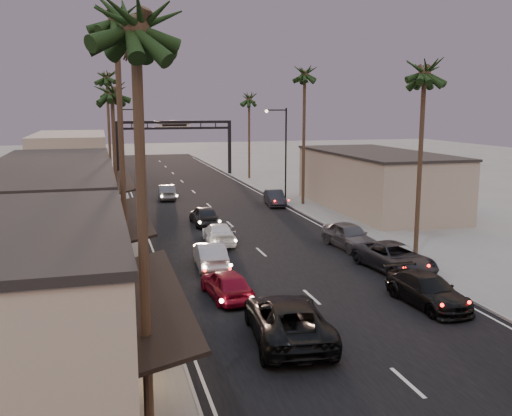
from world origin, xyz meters
TOP-DOWN VIEW (x-y plane):
  - ground at (0.00, 40.00)m, footprint 200.00×200.00m
  - road at (0.00, 45.00)m, footprint 14.00×120.00m
  - sidewalk_left at (-9.50, 52.00)m, footprint 5.00×92.00m
  - sidewalk_right at (9.50, 52.00)m, footprint 5.00×92.00m
  - storefront_mid at (-13.00, 26.00)m, footprint 8.00×14.00m
  - storefront_far at (-13.00, 42.00)m, footprint 8.00×16.00m
  - storefront_dist at (-13.00, 65.00)m, footprint 8.00×20.00m
  - building_right at (14.00, 40.00)m, footprint 8.00×18.00m
  - arch at (0.00, 70.00)m, footprint 15.20×0.40m
  - streetlight_right at (6.92, 45.00)m, footprint 2.13×0.30m
  - streetlight_left at (-6.92, 58.00)m, footprint 2.13×0.30m
  - palm_la at (-8.60, 9.00)m, footprint 3.20×3.20m
  - palm_lb at (-8.60, 22.00)m, footprint 3.20×3.20m
  - palm_lc at (-8.60, 36.00)m, footprint 3.20×3.20m
  - palm_ld at (-8.60, 55.00)m, footprint 3.20×3.20m
  - palm_ra at (8.60, 24.00)m, footprint 3.20×3.20m
  - palm_rb at (8.60, 44.00)m, footprint 3.20×3.20m
  - palm_rc at (8.60, 64.00)m, footprint 3.20×3.20m
  - palm_far at (-8.30, 78.00)m, footprint 3.20×3.20m
  - oncoming_red at (-4.01, 19.96)m, footprint 2.11×4.38m
  - oncoming_pickup at (-2.75, 14.46)m, footprint 3.55×6.49m
  - oncoming_silver at (-3.77, 25.46)m, footprint 1.80×4.56m
  - oncoming_white at (-2.14, 30.96)m, footprint 2.38×4.96m
  - oncoming_dgrey at (-1.99, 37.30)m, footprint 1.90×4.55m
  - oncoming_grey_far at (-3.40, 50.55)m, footprint 1.78×4.55m
  - curbside_near at (6.09, 22.03)m, footprint 3.26×5.88m
  - curbside_black at (4.78, 16.53)m, footprint 2.39×5.14m
  - curbside_grey at (5.83, 27.53)m, footprint 2.42×5.04m
  - curbside_far at (5.92, 44.31)m, footprint 2.03×4.49m

SIDE VIEW (x-z plane):
  - ground at x=0.00m, z-range 0.00..0.00m
  - road at x=0.00m, z-range -0.01..0.01m
  - sidewalk_left at x=-9.50m, z-range 0.00..0.12m
  - sidewalk_right at x=9.50m, z-range 0.00..0.12m
  - oncoming_white at x=-2.14m, z-range 0.00..1.39m
  - curbside_far at x=5.92m, z-range 0.00..1.43m
  - oncoming_red at x=-4.01m, z-range 0.00..1.44m
  - curbside_black at x=4.78m, z-range 0.00..1.45m
  - oncoming_grey_far at x=-3.40m, z-range 0.00..1.47m
  - oncoming_silver at x=-3.77m, z-range 0.00..1.48m
  - oncoming_dgrey at x=-1.99m, z-range 0.00..1.54m
  - curbside_near at x=6.09m, z-range 0.00..1.56m
  - curbside_grey at x=5.83m, z-range 0.00..1.66m
  - oncoming_pickup at x=-2.75m, z-range 0.00..1.72m
  - storefront_far at x=-13.00m, z-range 0.00..5.00m
  - building_right at x=14.00m, z-range 0.00..5.00m
  - storefront_mid at x=-13.00m, z-range 0.00..5.50m
  - storefront_dist at x=-13.00m, z-range 0.00..6.00m
  - streetlight_right at x=6.92m, z-range 0.83..9.83m
  - streetlight_left at x=-6.92m, z-range 0.83..9.83m
  - arch at x=0.00m, z-range 1.90..9.17m
  - palm_lc at x=-8.60m, z-range 4.37..16.57m
  - palm_rc at x=8.60m, z-range 4.37..16.57m
  - palm_la at x=-8.60m, z-range 4.84..18.04m
  - palm_ra at x=8.60m, z-range 4.84..18.04m
  - palm_far at x=-8.30m, z-range 4.84..18.04m
  - palm_ld at x=-8.60m, z-range 5.32..19.52m
  - palm_rb at x=8.60m, z-range 5.32..19.52m
  - palm_lb at x=-8.60m, z-range 5.79..20.99m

